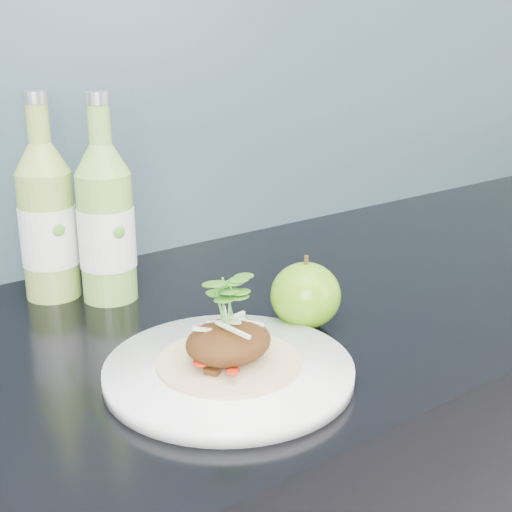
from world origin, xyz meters
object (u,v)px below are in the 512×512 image
(green_apple, at_px, (306,295))
(cider_bottle_left, at_px, (48,222))
(cider_bottle_right, at_px, (106,224))
(dinner_plate, at_px, (229,371))

(green_apple, xyz_separation_m, cider_bottle_left, (-0.20, 0.28, 0.06))
(green_apple, height_order, cider_bottle_left, cider_bottle_left)
(cider_bottle_left, bearing_deg, cider_bottle_right, -25.46)
(green_apple, relative_size, cider_bottle_right, 0.41)
(green_apple, distance_m, cider_bottle_right, 0.27)
(dinner_plate, height_order, cider_bottle_left, cider_bottle_left)
(dinner_plate, distance_m, green_apple, 0.16)
(dinner_plate, xyz_separation_m, cider_bottle_left, (-0.05, 0.33, 0.09))
(dinner_plate, bearing_deg, cider_bottle_right, 89.48)
(green_apple, bearing_deg, cider_bottle_right, 122.92)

